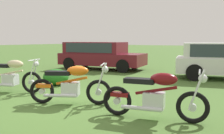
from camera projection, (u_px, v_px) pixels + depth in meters
name	position (u px, v px, depth m)	size (l,w,h in m)	color
ground_plane	(73.00, 102.00, 6.27)	(120.00, 120.00, 0.00)	#476B2D
motorcycle_cream	(10.00, 76.00, 7.42)	(1.99, 0.99, 1.02)	black
motorcycle_orange	(71.00, 85.00, 6.04)	(1.83, 1.17, 1.02)	black
motorcycle_maroon	(154.00, 96.00, 4.88)	(2.07, 0.83, 1.02)	black
car_burgundy	(99.00, 53.00, 13.17)	(4.62, 2.44, 1.43)	maroon
shrub_low	(56.00, 77.00, 8.65)	(0.87, 0.88, 0.55)	#236A1E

